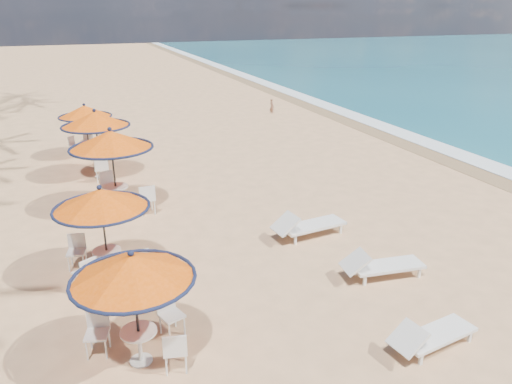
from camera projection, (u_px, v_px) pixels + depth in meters
ground at (388, 306)px, 10.30m from camera, size 160.00×160.00×0.00m
foam_strip at (433, 145)px, 22.15m from camera, size 1.20×140.00×0.04m
wetsand_band at (416, 147)px, 21.85m from camera, size 1.40×140.00×0.02m
station_0 at (135, 281)px, 8.18m from camera, size 2.07×2.07×2.16m
station_1 at (100, 211)px, 10.89m from camera, size 2.11×2.11×2.20m
station_2 at (112, 150)px, 14.53m from camera, size 2.44×2.44×2.55m
station_3 at (96, 125)px, 17.43m from camera, size 2.38×2.38×2.48m
station_4 at (86, 117)px, 20.06m from camera, size 2.10×2.17×2.19m
lounger_near at (430, 335)px, 8.90m from camera, size 1.84×0.82×0.64m
lounger_mid at (380, 265)px, 11.27m from camera, size 1.97×0.81×0.69m
lounger_far at (307, 225)px, 13.26m from camera, size 2.12×0.89×0.74m
person at (272, 106)px, 28.53m from camera, size 0.26×0.36×0.90m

